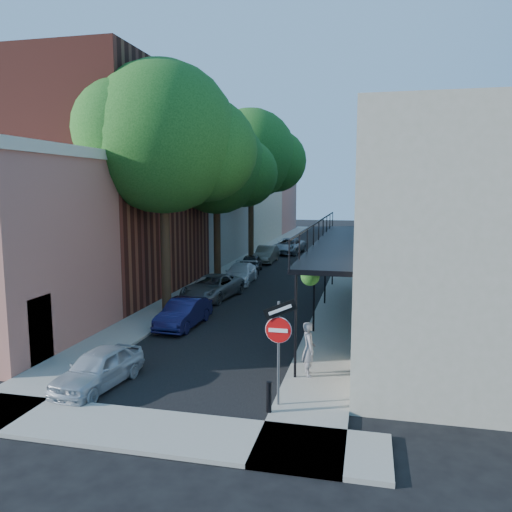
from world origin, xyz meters
The scene contains 20 objects.
ground centered at (0.00, 0.00, 0.00)m, with size 160.00×160.00×0.00m, color black.
road_surface centered at (0.00, 30.00, 0.01)m, with size 6.00×64.00×0.01m, color black.
sidewalk_left centered at (-4.00, 30.00, 0.06)m, with size 2.00×64.00×0.12m, color gray.
sidewalk_right centered at (4.00, 30.00, 0.06)m, with size 2.00×64.00×0.12m, color gray.
sidewalk_cross centered at (0.00, -1.00, 0.06)m, with size 12.00×2.00×0.12m, color gray.
buildings_left centered at (-9.30, 28.76, 4.94)m, with size 10.10×59.10×12.00m.
buildings_right centered at (8.99, 29.49, 4.42)m, with size 9.80×55.00×10.00m.
sign_post centered at (3.16, 0.97, 2.04)m, with size 0.89×0.17×2.99m.
bollard centered at (3.00, 0.50, 0.52)m, with size 0.14×0.14×0.80m, color black.
oak_near centered at (-3.37, 10.26, 7.88)m, with size 7.48×6.80×11.42m.
oak_mid centered at (-3.42, 18.23, 7.06)m, with size 6.60×6.00×10.20m.
oak_far centered at (-3.35, 27.27, 8.26)m, with size 7.70×7.00×11.90m.
parked_car_a centered at (-2.24, 1.26, 0.56)m, with size 1.33×3.30×1.12m, color #A9B2BB.
parked_car_b centered at (-2.12, 7.84, 0.59)m, with size 1.24×3.57×1.18m, color #141540.
parked_car_c centered at (-2.60, 13.22, 0.62)m, with size 2.06×4.47×1.24m, color slate.
parked_car_d centered at (-2.28, 17.78, 0.59)m, with size 1.65×4.05×1.18m, color white.
parked_car_e centered at (-2.60, 21.83, 0.59)m, with size 1.39×3.45×1.18m, color black.
parked_car_f centered at (-2.45, 26.46, 0.65)m, with size 1.38×3.95×1.30m, color #686458.
parked_car_g centered at (-1.62, 32.19, 0.67)m, with size 2.24×4.85×1.35m, color gray.
pedestrian centered at (3.68, 3.25, 0.95)m, with size 0.61×0.40×1.66m, color slate.
Camera 1 is at (5.37, -11.33, 5.79)m, focal length 35.00 mm.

